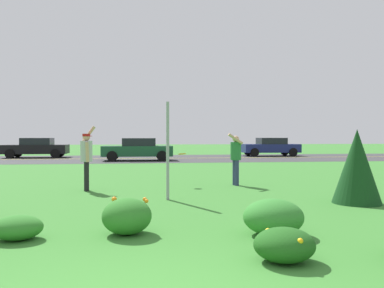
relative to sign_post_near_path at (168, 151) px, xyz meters
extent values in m
plane|color=#387A2D|center=(-0.75, 5.82, -1.21)|extent=(120.00, 120.00, 0.00)
cube|color=#38383A|center=(-0.75, 18.19, -1.21)|extent=(120.00, 9.97, 0.01)
cube|color=yellow|center=(-0.75, 18.19, -1.20)|extent=(120.00, 0.16, 0.00)
ellipsoid|color=#1E5619|center=(1.10, -5.00, -1.00)|extent=(0.78, 0.71, 0.43)
sphere|color=yellow|center=(1.15, -5.10, -0.85)|extent=(0.08, 0.08, 0.08)
sphere|color=yellow|center=(1.34, -4.87, -0.90)|extent=(0.05, 0.05, 0.05)
sphere|color=yellow|center=(0.94, -4.85, -0.86)|extent=(0.09, 0.09, 0.09)
sphere|color=yellow|center=(1.19, -5.28, -0.88)|extent=(0.07, 0.07, 0.07)
sphere|color=yellow|center=(0.78, -4.91, -0.96)|extent=(0.07, 0.07, 0.07)
ellipsoid|color=#2D7526|center=(-2.53, -3.46, -1.03)|extent=(0.75, 0.63, 0.37)
sphere|color=orange|center=(-2.45, -3.40, -0.97)|extent=(0.07, 0.07, 0.07)
sphere|color=orange|center=(-2.39, -3.36, -0.98)|extent=(0.09, 0.09, 0.09)
sphere|color=orange|center=(-2.30, -3.65, -0.99)|extent=(0.05, 0.05, 0.05)
ellipsoid|color=#2D7526|center=(-0.90, -3.34, -0.92)|extent=(0.79, 0.80, 0.58)
sphere|color=orange|center=(-1.01, -3.10, -0.87)|extent=(0.07, 0.07, 0.07)
sphere|color=orange|center=(-0.85, -3.43, -0.82)|extent=(0.06, 0.06, 0.06)
sphere|color=orange|center=(-0.80, -3.12, -0.73)|extent=(0.08, 0.08, 0.08)
sphere|color=orange|center=(-0.67, -3.36, -0.79)|extent=(0.06, 0.06, 0.06)
sphere|color=orange|center=(-1.10, -3.20, -0.67)|extent=(0.09, 0.09, 0.09)
sphere|color=orange|center=(-0.61, -3.26, -0.67)|extent=(0.07, 0.07, 0.07)
sphere|color=orange|center=(-0.58, -3.29, -0.69)|extent=(0.07, 0.07, 0.07)
ellipsoid|color=#337F2D|center=(1.42, -3.70, -0.93)|extent=(0.97, 0.87, 0.57)
sphere|color=yellow|center=(1.58, -3.96, -0.83)|extent=(0.07, 0.07, 0.07)
sphere|color=yellow|center=(1.61, -4.01, -0.82)|extent=(0.05, 0.05, 0.05)
sphere|color=yellow|center=(1.29, -3.81, -0.87)|extent=(0.08, 0.08, 0.08)
cube|color=#93969B|center=(0.00, 0.00, 0.00)|extent=(0.07, 0.10, 2.43)
cone|color=#143D19|center=(4.36, -1.11, -0.34)|extent=(1.12, 1.12, 1.74)
cylinder|color=#B2B2B7|center=(-2.21, 1.89, -0.07)|extent=(0.34, 0.34, 0.60)
sphere|color=tan|center=(-2.21, 1.89, 0.33)|extent=(0.21, 0.21, 0.21)
cylinder|color=black|center=(-2.22, 1.98, -0.79)|extent=(0.14, 0.14, 0.84)
cylinder|color=black|center=(-2.20, 1.81, -0.79)|extent=(0.14, 0.14, 0.84)
cylinder|color=tan|center=(-2.17, 2.10, 0.42)|extent=(0.41, 0.15, 0.51)
cylinder|color=tan|center=(-2.16, 1.70, -0.09)|extent=(0.12, 0.11, 0.57)
cylinder|color=red|center=(-2.21, 1.89, 0.40)|extent=(0.22, 0.22, 0.07)
cylinder|color=red|center=(-2.11, 1.91, 0.37)|extent=(0.15, 0.15, 0.02)
cylinder|color=#287038|center=(2.37, 2.56, -0.11)|extent=(0.34, 0.34, 0.58)
sphere|color=tan|center=(2.37, 2.56, 0.27)|extent=(0.21, 0.21, 0.21)
cylinder|color=navy|center=(2.38, 2.48, -0.81)|extent=(0.14, 0.14, 0.81)
cylinder|color=navy|center=(2.36, 2.64, -0.81)|extent=(0.14, 0.14, 0.81)
cylinder|color=tan|center=(2.31, 2.35, 0.28)|extent=(0.51, 0.16, 0.37)
cylinder|color=tan|center=(2.32, 2.75, -0.13)|extent=(0.12, 0.10, 0.54)
cylinder|color=orange|center=(0.65, 2.64, -0.19)|extent=(0.24, 0.24, 0.05)
torus|color=orange|center=(0.65, 2.64, -0.20)|extent=(0.24, 0.24, 0.06)
cube|color=navy|center=(9.66, 20.44, -0.59)|extent=(4.50, 1.82, 0.66)
cube|color=black|center=(9.76, 20.44, -0.02)|extent=(2.10, 1.64, 0.52)
cylinder|color=black|center=(8.11, 19.55, -0.88)|extent=(0.66, 0.22, 0.66)
cylinder|color=black|center=(8.11, 21.33, -0.88)|extent=(0.66, 0.22, 0.66)
cylinder|color=black|center=(11.21, 19.55, -0.88)|extent=(0.66, 0.22, 0.66)
cylinder|color=black|center=(11.21, 21.33, -0.88)|extent=(0.66, 0.22, 0.66)
cube|color=#194C2D|center=(-0.83, 15.95, -0.59)|extent=(4.50, 1.82, 0.66)
cube|color=black|center=(-0.73, 15.95, -0.02)|extent=(2.10, 1.64, 0.52)
cylinder|color=black|center=(-2.38, 15.06, -0.88)|extent=(0.66, 0.22, 0.66)
cylinder|color=black|center=(-2.38, 16.84, -0.88)|extent=(0.66, 0.22, 0.66)
cylinder|color=black|center=(0.72, 15.06, -0.88)|extent=(0.66, 0.22, 0.66)
cylinder|color=black|center=(0.72, 16.84, -0.88)|extent=(0.66, 0.22, 0.66)
cube|color=black|center=(-8.26, 20.44, -0.59)|extent=(4.50, 1.82, 0.66)
cube|color=black|center=(-8.16, 20.44, -0.02)|extent=(2.10, 1.64, 0.52)
cylinder|color=black|center=(-9.81, 19.55, -0.88)|extent=(0.66, 0.22, 0.66)
cylinder|color=black|center=(-9.81, 21.33, -0.88)|extent=(0.66, 0.22, 0.66)
cylinder|color=black|center=(-6.71, 19.55, -0.88)|extent=(0.66, 0.22, 0.66)
cylinder|color=black|center=(-6.71, 21.33, -0.88)|extent=(0.66, 0.22, 0.66)
camera|label=1|loc=(-0.69, -9.67, 0.36)|focal=36.65mm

